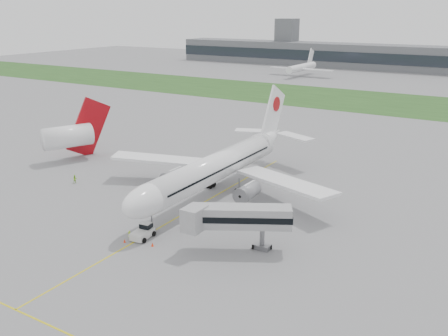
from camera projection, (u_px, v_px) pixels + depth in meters
The scene contains 14 objects.
ground at pixel (205, 202), 90.49m from camera, with size 600.00×600.00×0.00m, color gray.
apron_markings at pixel (189, 211), 86.41m from camera, with size 70.00×70.00×0.04m, color yellow, non-canonical shape.
grass_strip at pixel (380, 102), 188.20m from camera, with size 600.00×50.00×0.02m, color #24481B.
terminal_building at pixel (433, 60), 275.56m from camera, with size 320.00×22.30×14.00m.
control_tower at pixel (286, 63), 323.97m from camera, with size 12.00×12.00×56.00m, color slate, non-canonical shape.
airliner at pixel (219, 165), 92.74m from camera, with size 48.13×53.95×17.88m.
pushback_tug at pixel (143, 232), 76.13m from camera, with size 3.05×4.19×2.03m.
jet_bridge at pixel (235, 218), 70.61m from camera, with size 14.13×10.64×7.00m.
safety_cone_left at pixel (125, 241), 74.63m from camera, with size 0.37×0.37×0.51m, color #FF340D.
safety_cone_right at pixel (152, 244), 73.37m from camera, with size 0.43×0.43×0.59m, color #FF340D.
ground_crew_near at pixel (130, 235), 75.30m from camera, with size 0.55×0.36×1.52m, color #ABDB24.
ground_crew_far at pixel (75, 179), 99.96m from camera, with size 0.84×0.65×1.73m, color #8AD623.
neighbor_aircraft at pixel (71, 135), 114.20m from camera, with size 9.07×18.02×14.69m.
distant_aircraft_left at pixel (301, 76), 261.75m from camera, with size 34.41×30.36×13.16m, color white, non-canonical shape.
Camera 1 is at (46.81, -70.29, 33.25)m, focal length 40.00 mm.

